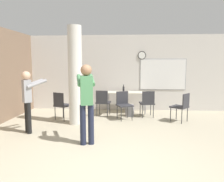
{
  "coord_description": "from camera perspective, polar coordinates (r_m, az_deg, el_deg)",
  "views": [
    {
      "loc": [
        0.2,
        -3.2,
        1.73
      ],
      "look_at": [
        -0.18,
        2.43,
        1.03
      ],
      "focal_mm": 35.0,
      "sensor_mm": 36.0,
      "label": 1
    }
  ],
  "objects": [
    {
      "name": "chair_mid_room",
      "position": [
        6.85,
        17.72,
        -3.56
      ],
      "size": [
        0.62,
        0.62,
        0.87
      ],
      "color": "#2D2D33",
      "rests_on": "ground_plane"
    },
    {
      "name": "chair_table_left",
      "position": [
        7.27,
        -2.42,
        -2.61
      ],
      "size": [
        0.5,
        0.5,
        0.87
      ],
      "color": "#2D2D33",
      "rests_on": "ground_plane"
    },
    {
      "name": "chair_table_front",
      "position": [
        6.88,
        3.08,
        -3.18
      ],
      "size": [
        0.58,
        0.58,
        0.87
      ],
      "color": "#2D2D33",
      "rests_on": "ground_plane"
    },
    {
      "name": "bottle_on_table",
      "position": [
        7.94,
        3.02,
        0.56
      ],
      "size": [
        0.07,
        0.07,
        0.25
      ],
      "color": "black",
      "rests_on": "folding_table"
    },
    {
      "name": "chair_table_right",
      "position": [
        7.2,
        9.2,
        -2.8
      ],
      "size": [
        0.5,
        0.5,
        0.87
      ],
      "color": "#2D2D33",
      "rests_on": "ground_plane"
    },
    {
      "name": "chair_near_pillar",
      "position": [
        6.92,
        -13.02,
        -3.28
      ],
      "size": [
        0.59,
        0.59,
        0.87
      ],
      "color": "#2D2D33",
      "rests_on": "ground_plane"
    },
    {
      "name": "folding_table",
      "position": [
        7.8,
        3.76,
        -0.69
      ],
      "size": [
        1.43,
        0.68,
        0.74
      ],
      "color": "beige",
      "rests_on": "ground_plane"
    },
    {
      "name": "wall_back",
      "position": [
        8.27,
        2.69,
        4.75
      ],
      "size": [
        8.0,
        0.15,
        2.8
      ],
      "color": "silver",
      "rests_on": "ground_plane"
    },
    {
      "name": "person_playing_front",
      "position": [
        4.68,
        -6.68,
        -1.8
      ],
      "size": [
        0.5,
        0.68,
        1.72
      ],
      "color": "#1E2338",
      "rests_on": "ground_plane"
    },
    {
      "name": "support_pillar",
      "position": [
        6.34,
        -9.57,
        3.96
      ],
      "size": [
        0.39,
        0.39,
        2.8
      ],
      "color": "silver",
      "rests_on": "ground_plane"
    },
    {
      "name": "waste_bin",
      "position": [
        7.34,
        4.64,
        -5.07
      ],
      "size": [
        0.29,
        0.29,
        0.38
      ],
      "color": "gray",
      "rests_on": "ground_plane"
    },
    {
      "name": "ground_plane",
      "position": [
        3.64,
        0.25,
        -21.31
      ],
      "size": [
        24.0,
        24.0,
        0.0
      ],
      "primitive_type": "plane",
      "color": "#ADA389"
    },
    {
      "name": "person_watching_back",
      "position": [
        5.83,
        -21.09,
        -1.46
      ],
      "size": [
        0.61,
        0.58,
        1.56
      ],
      "color": "black",
      "rests_on": "ground_plane"
    }
  ]
}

